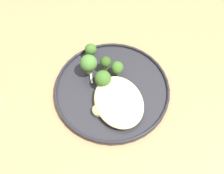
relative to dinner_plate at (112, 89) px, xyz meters
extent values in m
plane|color=#665B51|center=(0.01, 0.04, -0.75)|extent=(6.00, 6.00, 0.00)
cube|color=#9E754C|center=(0.01, 0.04, -0.03)|extent=(1.40, 1.00, 0.04)
cube|color=olive|center=(0.65, -0.40, -0.40)|extent=(0.06, 0.06, 0.70)
cylinder|color=#232328|center=(0.00, 0.00, 0.00)|extent=(0.29, 0.29, 0.01)
torus|color=black|center=(0.00, 0.00, 0.01)|extent=(0.29, 0.29, 0.01)
ellipsoid|color=beige|center=(-0.05, 0.00, 0.02)|extent=(0.15, 0.12, 0.03)
cylinder|color=#E5C689|center=(-0.09, 0.01, 0.01)|extent=(0.03, 0.03, 0.01)
cylinder|color=#958159|center=(-0.09, 0.01, 0.02)|extent=(0.03, 0.03, 0.00)
cylinder|color=#E5C689|center=(-0.05, 0.05, 0.01)|extent=(0.03, 0.03, 0.01)
cylinder|color=#958159|center=(-0.05, 0.05, 0.02)|extent=(0.03, 0.03, 0.00)
cylinder|color=beige|center=(-0.07, 0.02, 0.01)|extent=(0.02, 0.02, 0.01)
cylinder|color=#988766|center=(-0.07, 0.02, 0.02)|extent=(0.02, 0.02, 0.00)
cylinder|color=#E5C689|center=(-0.05, 0.00, 0.01)|extent=(0.04, 0.04, 0.01)
cylinder|color=#958159|center=(-0.05, 0.00, 0.02)|extent=(0.03, 0.03, 0.00)
cylinder|color=#7A994C|center=(0.02, 0.02, 0.01)|extent=(0.02, 0.02, 0.02)
sphere|color=#386023|center=(0.02, 0.02, 0.03)|extent=(0.04, 0.04, 0.04)
cylinder|color=#89A356|center=(0.04, -0.03, 0.01)|extent=(0.01, 0.01, 0.02)
sphere|color=#386023|center=(0.04, -0.03, 0.03)|extent=(0.03, 0.03, 0.03)
cylinder|color=#89A356|center=(0.06, -0.01, 0.01)|extent=(0.02, 0.02, 0.03)
sphere|color=#2D4C19|center=(0.06, -0.01, 0.04)|extent=(0.03, 0.03, 0.03)
cylinder|color=#89A356|center=(0.11, 0.02, 0.01)|extent=(0.01, 0.01, 0.02)
sphere|color=#386023|center=(0.11, 0.02, 0.03)|extent=(0.03, 0.03, 0.03)
cylinder|color=#7A994C|center=(0.07, 0.03, 0.01)|extent=(0.02, 0.02, 0.03)
sphere|color=#42702D|center=(0.07, 0.03, 0.04)|extent=(0.04, 0.04, 0.04)
cube|color=silver|center=(0.06, 0.04, 0.01)|extent=(0.05, 0.02, 0.00)
cube|color=silver|center=(0.01, -0.02, 0.01)|extent=(0.04, 0.04, 0.00)
camera|label=1|loc=(-0.34, 0.13, 0.61)|focal=45.02mm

